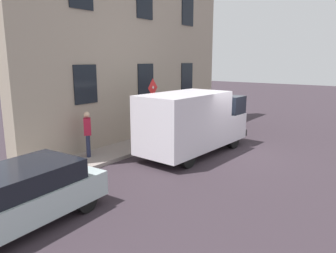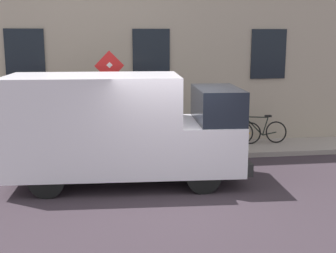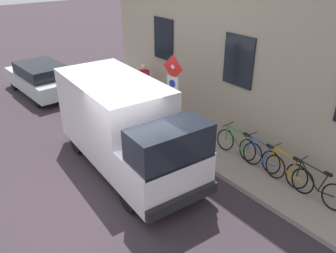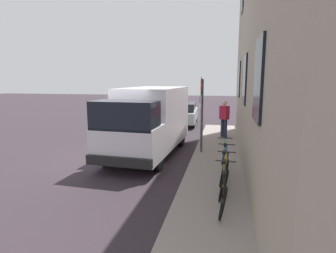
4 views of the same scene
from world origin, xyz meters
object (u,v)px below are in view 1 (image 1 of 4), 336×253
object	(u,v)px
sign_post_stacked	(153,102)
delivery_van	(193,121)
bicycle_black	(191,118)
parked_hatchback	(20,195)
bicycle_blue	(174,123)
pedestrian	(88,132)
bicycle_green	(164,126)
bicycle_orange	(182,121)

from	to	relation	value
sign_post_stacked	delivery_van	bearing A→B (deg)	-173.73
sign_post_stacked	bicycle_black	distance (m)	4.81
delivery_van	parked_hatchback	distance (m)	7.26
bicycle_blue	pedestrian	distance (m)	5.71
sign_post_stacked	bicycle_blue	xyz separation A→B (m)	(0.90, -2.83, -1.46)
delivery_van	bicycle_green	world-z (taller)	delivery_van
bicycle_green	parked_hatchback	bearing A→B (deg)	15.65
parked_hatchback	bicycle_green	size ratio (longest dim) A/B	2.39
delivery_van	bicycle_blue	distance (m)	3.93
sign_post_stacked	bicycle_green	bearing A→B (deg)	-65.86
bicycle_orange	sign_post_stacked	bearing A→B (deg)	18.87
bicycle_black	bicycle_orange	distance (m)	0.83
bicycle_green	pedestrian	xyz separation A→B (m)	(-0.05, 4.86, 0.56)
delivery_van	pedestrian	bearing A→B (deg)	141.29
delivery_van	bicycle_black	bearing A→B (deg)	36.41
bicycle_orange	bicycle_black	bearing A→B (deg)	-174.93
delivery_van	bicycle_orange	world-z (taller)	delivery_van
sign_post_stacked	bicycle_blue	world-z (taller)	sign_post_stacked
delivery_van	bicycle_green	bearing A→B (deg)	60.62
bicycle_green	pedestrian	distance (m)	4.89
sign_post_stacked	pedestrian	bearing A→B (deg)	73.48
bicycle_black	pedestrian	size ratio (longest dim) A/B	1.00
sign_post_stacked	bicycle_orange	xyz separation A→B (m)	(0.90, -3.66, -1.46)
bicycle_black	bicycle_blue	world-z (taller)	same
delivery_van	pedestrian	xyz separation A→B (m)	(2.75, 3.07, -0.26)
sign_post_stacked	delivery_van	distance (m)	2.02
delivery_van	bicycle_green	size ratio (longest dim) A/B	3.17
parked_hatchback	pedestrian	distance (m)	4.93
parked_hatchback	bicycle_orange	size ratio (longest dim) A/B	2.38
bicycle_orange	pedestrian	distance (m)	6.54
bicycle_black	pedestrian	world-z (taller)	pedestrian
delivery_van	bicycle_orange	size ratio (longest dim) A/B	3.17
sign_post_stacked	bicycle_green	distance (m)	2.63
bicycle_blue	bicycle_green	bearing A→B (deg)	5.15
bicycle_orange	bicycle_green	world-z (taller)	same
parked_hatchback	bicycle_black	xyz separation A→B (m)	(2.65, -11.51, -0.22)
bicycle_black	sign_post_stacked	bearing A→B (deg)	13.15
bicycle_orange	delivery_van	bearing A→B (deg)	44.17
bicycle_orange	bicycle_blue	bearing A→B (deg)	5.09
parked_hatchback	bicycle_black	size ratio (longest dim) A/B	2.38
delivery_van	bicycle_orange	xyz separation A→B (m)	(2.80, -3.45, -0.82)
parked_hatchback	bicycle_black	distance (m)	11.82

